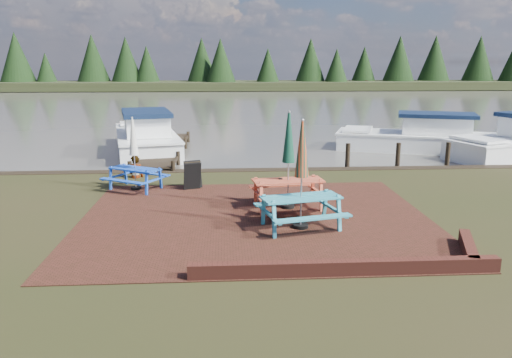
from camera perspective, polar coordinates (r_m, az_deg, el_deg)
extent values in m
plane|color=black|center=(12.03, 0.25, -6.05)|extent=(120.00, 120.00, 0.00)
cube|color=#3A1C12|center=(12.97, -0.05, -4.55)|extent=(9.00, 7.50, 0.02)
cube|color=#4C1E16|center=(9.80, 10.22, -9.96)|extent=(6.00, 0.22, 0.30)
cube|color=#4C1E16|center=(11.45, 23.11, -7.38)|extent=(0.82, 1.77, 0.30)
cube|color=#4B4940|center=(48.50, -2.71, 8.51)|extent=(120.00, 60.00, 0.02)
cube|color=black|center=(77.41, -3.08, 10.64)|extent=(120.00, 10.00, 1.20)
cube|color=teal|center=(12.10, 5.18, -2.11)|extent=(2.03, 1.17, 0.04)
cube|color=teal|center=(11.55, 6.50, -4.48)|extent=(1.92, 0.70, 0.04)
cube|color=teal|center=(12.82, 3.92, -2.62)|extent=(1.92, 0.70, 0.04)
cube|color=teal|center=(11.93, 1.45, -4.24)|extent=(0.47, 1.63, 0.79)
cube|color=teal|center=(12.53, 8.65, -3.52)|extent=(0.47, 1.63, 0.79)
cylinder|color=black|center=(12.31, 5.10, -5.39)|extent=(0.38, 0.38, 0.11)
cylinder|color=#B2B2B7|center=(11.97, 5.23, 0.39)|extent=(0.04, 0.04, 2.65)
cone|color=#C7421C|center=(11.84, 5.29, 3.40)|extent=(0.34, 0.34, 1.33)
cube|color=#C95133|center=(13.74, 3.69, -0.18)|extent=(2.01, 1.00, 0.04)
cube|color=#C95133|center=(13.14, 4.48, -2.22)|extent=(1.94, 0.51, 0.04)
cube|color=#C95133|center=(14.50, 2.94, -0.72)|extent=(1.94, 0.51, 0.04)
cube|color=#C95133|center=(13.66, 0.28, -1.96)|extent=(0.31, 1.67, 0.79)
cube|color=#C95133|center=(14.07, 6.95, -1.60)|extent=(0.31, 1.67, 0.79)
cylinder|color=black|center=(13.93, 3.64, -3.14)|extent=(0.39, 0.39, 0.11)
cylinder|color=#B2B2B7|center=(13.63, 3.72, 2.05)|extent=(0.04, 0.04, 2.67)
cone|color=#103D2A|center=(13.52, 3.76, 4.72)|extent=(0.34, 0.34, 1.34)
cube|color=blue|center=(16.23, -13.67, 1.14)|extent=(1.75, 1.39, 0.04)
cube|color=blue|center=(15.83, -15.07, -0.23)|extent=(1.54, 1.03, 0.04)
cube|color=blue|center=(16.75, -12.24, 0.66)|extent=(1.54, 1.03, 0.04)
cube|color=blue|center=(16.77, -15.47, 0.23)|extent=(0.79, 1.27, 0.68)
cube|color=blue|center=(15.85, -11.62, -0.29)|extent=(0.79, 1.27, 0.68)
cylinder|color=black|center=(16.37, -13.55, -1.03)|extent=(0.33, 0.33, 0.09)
cylinder|color=#B2B2B7|center=(16.14, -13.76, 2.77)|extent=(0.03, 0.03, 2.30)
cone|color=silver|center=(16.05, -13.86, 4.70)|extent=(0.29, 0.29, 1.15)
cube|color=black|center=(15.85, -7.28, 0.28)|extent=(0.59, 0.39, 0.89)
cube|color=black|center=(16.14, -7.22, 0.52)|extent=(0.59, 0.39, 0.89)
cube|color=black|center=(15.91, -7.30, 1.91)|extent=(0.53, 0.22, 0.03)
cube|color=black|center=(23.32, -10.31, 3.50)|extent=(1.60, 9.00, 0.06)
cube|color=black|center=(23.41, -12.14, 3.58)|extent=(0.08, 9.00, 0.08)
cube|color=black|center=(23.23, -8.47, 3.66)|extent=(0.08, 9.00, 0.08)
cylinder|color=black|center=(19.11, -14.18, 0.51)|extent=(0.16, 0.16, 1.00)
cylinder|color=black|center=(18.88, -9.40, 0.59)|extent=(0.16, 0.16, 1.00)
cube|color=white|center=(24.36, -12.44, 3.89)|extent=(4.14, 7.89, 1.07)
cube|color=white|center=(24.28, -12.50, 5.19)|extent=(4.23, 8.04, 0.09)
cube|color=white|center=(23.32, -12.41, 6.15)|extent=(2.49, 3.48, 0.91)
cube|color=#0E1B35|center=(23.27, -12.47, 7.41)|extent=(2.79, 3.96, 0.19)
cube|color=white|center=(27.09, -12.94, 6.27)|extent=(2.43, 1.79, 0.11)
cube|color=white|center=(25.22, 17.75, 3.81)|extent=(7.69, 4.82, 0.97)
cube|color=white|center=(25.15, 17.83, 4.94)|extent=(7.84, 4.92, 0.08)
cube|color=white|center=(25.13, 19.90, 5.85)|extent=(3.48, 2.74, 0.82)
cube|color=#0E1B35|center=(25.08, 19.98, 6.91)|extent=(3.96, 3.07, 0.17)
cube|color=white|center=(25.20, 11.55, 5.61)|extent=(1.95, 2.46, 0.10)
cube|color=white|center=(22.85, 24.09, 4.20)|extent=(1.87, 2.38, 0.11)
imported|color=gray|center=(17.90, -13.74, 2.61)|extent=(0.65, 0.50, 1.58)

